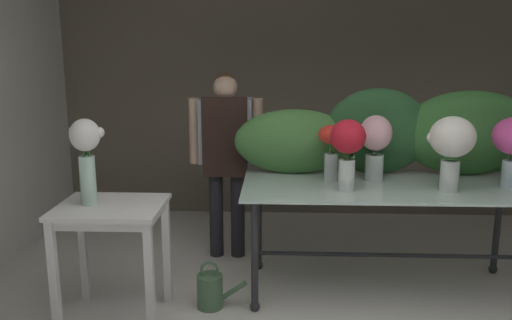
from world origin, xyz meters
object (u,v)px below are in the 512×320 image
object	(u,v)px
vase_ivory_stock	(452,143)
watering_can	(211,290)
vase_scarlet_snapdragons	(332,146)
vase_blush_tulips	(375,141)
florist	(226,146)
vase_white_roses_tall	(86,153)
display_table_glass	(388,200)
vase_crimson_carnations	(348,145)
side_table_white	(112,222)

from	to	relation	value
vase_ivory_stock	watering_can	size ratio (longest dim) A/B	1.47
vase_scarlet_snapdragons	watering_can	size ratio (longest dim) A/B	1.19
vase_blush_tulips	florist	bearing A→B (deg)	156.46
vase_scarlet_snapdragons	vase_ivory_stock	world-z (taller)	vase_ivory_stock
vase_ivory_stock	vase_white_roses_tall	world-z (taller)	vase_white_roses_tall
display_table_glass	florist	distance (m)	1.41
vase_scarlet_snapdragons	vase_white_roses_tall	size ratio (longest dim) A/B	0.75
vase_blush_tulips	watering_can	bearing A→B (deg)	-159.41
florist	vase_blush_tulips	distance (m)	1.26
vase_blush_tulips	vase_scarlet_snapdragons	bearing A→B (deg)	-175.79
florist	vase_white_roses_tall	distance (m)	1.37
vase_blush_tulips	vase_white_roses_tall	world-z (taller)	vase_white_roses_tall
vase_ivory_stock	vase_crimson_carnations	world-z (taller)	vase_ivory_stock
vase_scarlet_snapdragons	vase_white_roses_tall	world-z (taller)	vase_white_roses_tall
display_table_glass	vase_blush_tulips	world-z (taller)	vase_blush_tulips
side_table_white	vase_crimson_carnations	distance (m)	1.65
vase_scarlet_snapdragons	vase_white_roses_tall	bearing A→B (deg)	-159.59
display_table_glass	vase_ivory_stock	bearing A→B (deg)	-21.93
side_table_white	watering_can	world-z (taller)	side_table_white
display_table_glass	vase_blush_tulips	xyz separation A→B (m)	(-0.09, 0.12, 0.41)
side_table_white	vase_crimson_carnations	xyz separation A→B (m)	(1.55, 0.34, 0.46)
vase_scarlet_snapdragons	watering_can	xyz separation A→B (m)	(-0.85, -0.42, -0.96)
vase_ivory_stock	vase_white_roses_tall	distance (m)	2.41
vase_scarlet_snapdragons	vase_white_roses_tall	distance (m)	1.71
display_table_glass	side_table_white	world-z (taller)	display_table_glass
vase_crimson_carnations	watering_can	world-z (taller)	vase_crimson_carnations
display_table_glass	vase_white_roses_tall	size ratio (longest dim) A/B	3.79
vase_scarlet_snapdragons	watering_can	distance (m)	1.35
display_table_glass	vase_ivory_stock	distance (m)	0.60
side_table_white	vase_blush_tulips	xyz separation A→B (m)	(1.78, 0.62, 0.43)
display_table_glass	florist	xyz separation A→B (m)	(-1.24, 0.62, 0.27)
florist	vase_ivory_stock	distance (m)	1.79
vase_ivory_stock	side_table_white	bearing A→B (deg)	-171.17
vase_blush_tulips	vase_white_roses_tall	distance (m)	2.02
display_table_glass	vase_white_roses_tall	bearing A→B (deg)	-166.04
vase_white_roses_tall	florist	bearing A→B (deg)	55.38
vase_blush_tulips	vase_ivory_stock	bearing A→B (deg)	-30.19
display_table_glass	watering_can	xyz separation A→B (m)	(-1.26, -0.32, -0.58)
display_table_glass	vase_ivory_stock	world-z (taller)	vase_ivory_stock
vase_ivory_stock	vase_blush_tulips	world-z (taller)	vase_ivory_stock
florist	vase_blush_tulips	world-z (taller)	florist
side_table_white	vase_scarlet_snapdragons	xyz separation A→B (m)	(1.47, 0.60, 0.40)
vase_scarlet_snapdragons	vase_blush_tulips	xyz separation A→B (m)	(0.32, 0.02, 0.03)
florist	watering_can	world-z (taller)	florist
display_table_glass	vase_white_roses_tall	world-z (taller)	vase_white_roses_tall
vase_white_roses_tall	vase_ivory_stock	bearing A→B (deg)	8.33
display_table_glass	side_table_white	distance (m)	1.94
vase_scarlet_snapdragons	vase_blush_tulips	bearing A→B (deg)	4.21
vase_crimson_carnations	watering_can	size ratio (longest dim) A/B	1.40
side_table_white	florist	distance (m)	1.32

